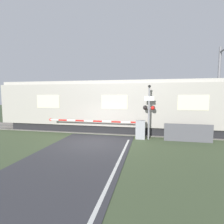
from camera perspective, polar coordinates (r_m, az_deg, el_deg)
ground_plane at (r=10.79m, az=-5.97°, el=-9.89°), size 80.00×80.00×0.00m
track_bed at (r=14.38m, az=-1.23°, el=-5.88°), size 36.00×3.20×0.13m
train at (r=13.96m, az=1.99°, el=2.02°), size 18.97×3.10×3.94m
crossing_barrier at (r=11.67m, az=6.10°, el=-5.16°), size 6.89×0.44×1.22m
signal_post at (r=11.40m, az=11.98°, el=1.04°), size 0.76×0.26×3.51m
catenary_pole at (r=16.79m, az=31.45°, el=6.93°), size 0.20×1.90×6.73m
roadside_fence at (r=11.76m, az=23.56°, el=-6.29°), size 2.83×0.06×1.10m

